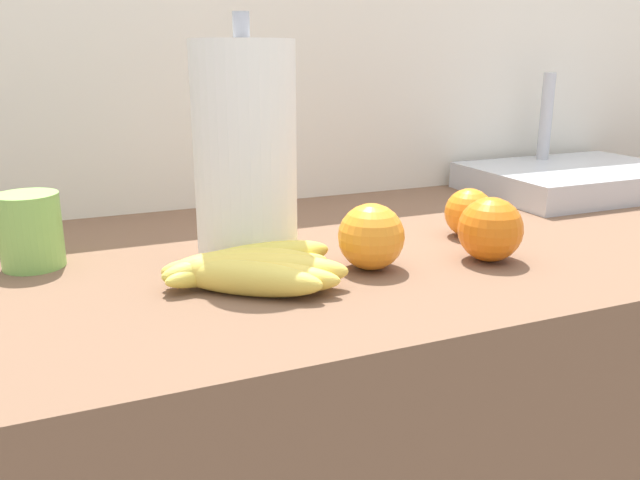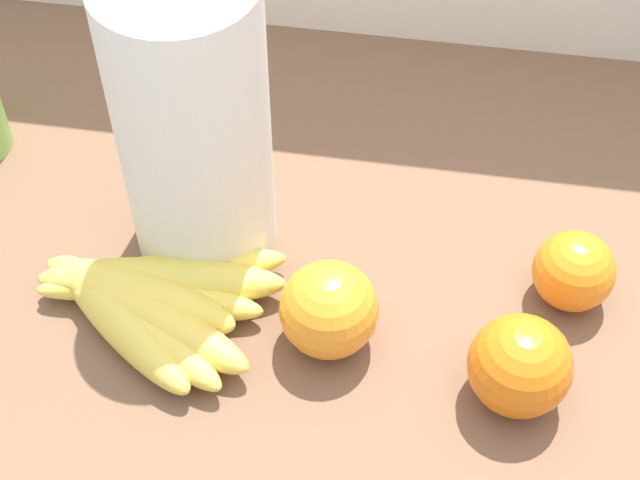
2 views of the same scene
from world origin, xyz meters
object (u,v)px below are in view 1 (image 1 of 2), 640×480
Objects in this scene: paper_towel_roll at (245,154)px; orange_center at (371,237)px; sink_basin at (575,178)px; mug at (30,231)px; orange_far_right at (469,213)px; orange_back_left at (490,229)px; banana_bunch at (249,269)px.

orange_center is at bearing -37.34° from paper_towel_roll.
sink_basin is (0.69, 0.16, -0.11)m from paper_towel_roll.
mug is at bearing -175.10° from sink_basin.
orange_far_right is 0.23× the size of paper_towel_roll.
paper_towel_roll is at bearing -16.43° from mug.
paper_towel_roll is 0.71m from sink_basin.
orange_back_left is at bearing -20.63° from mug.
orange_center is 0.99× the size of orange_back_left.
orange_back_left is (0.15, -0.03, 0.00)m from orange_center.
mug is at bearing 170.58° from orange_far_right.
orange_back_left is (0.31, -0.03, 0.02)m from banana_bunch.
orange_center is 0.21× the size of sink_basin.
sink_basin is at bearing 19.26° from banana_bunch.
paper_towel_roll is 3.27× the size of mug.
sink_basin is (0.56, 0.25, -0.01)m from orange_center.
banana_bunch is 0.16m from orange_center.
paper_towel_roll reaches higher than banana_bunch.
orange_far_right is 0.85× the size of orange_center.
banana_bunch is 0.15m from paper_towel_roll.
banana_bunch is 0.36m from orange_far_right.
mug reaches higher than orange_back_left.
orange_far_right is 0.34m from paper_towel_roll.
orange_center is 0.62m from sink_basin.
orange_center is at bearing -24.26° from mug.
banana_bunch is at bearing 174.38° from orange_back_left.
orange_center is (-0.20, -0.08, 0.01)m from orange_far_right.
banana_bunch is 0.76m from sink_basin.
orange_center reaches higher than banana_bunch.
orange_back_left reaches higher than orange_far_right.
sink_basin is (0.41, 0.28, -0.01)m from orange_back_left.
mug is at bearing 159.37° from orange_back_left.
sink_basin reaches higher than orange_far_right.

